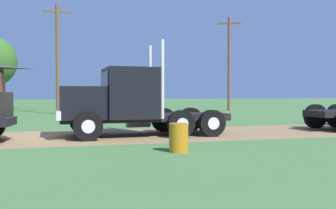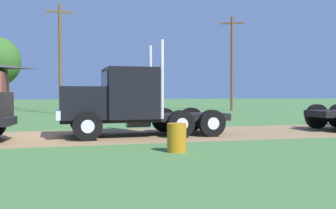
# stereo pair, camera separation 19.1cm
# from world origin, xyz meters

# --- Properties ---
(ground_plane) EXTENTS (200.00, 200.00, 0.00)m
(ground_plane) POSITION_xyz_m (0.00, 0.00, 0.00)
(ground_plane) COLOR #446F38
(dirt_track) EXTENTS (120.00, 5.36, 0.01)m
(dirt_track) POSITION_xyz_m (0.00, 0.00, 0.00)
(dirt_track) COLOR olive
(dirt_track) RESTS_ON ground_plane
(truck_foreground_white) EXTENTS (6.78, 2.84, 3.67)m
(truck_foreground_white) POSITION_xyz_m (2.94, -0.18, 1.29)
(truck_foreground_white) COLOR black
(truck_foreground_white) RESTS_ON ground_plane
(steel_barrel) EXTENTS (0.55, 0.55, 0.81)m
(steel_barrel) POSITION_xyz_m (3.78, -4.64, 0.41)
(steel_barrel) COLOR #B27214
(steel_barrel) RESTS_ON ground_plane
(utility_pole_near) EXTENTS (2.20, 0.32, 8.82)m
(utility_pole_near) POSITION_xyz_m (0.29, 17.10, 4.67)
(utility_pole_near) COLOR brown
(utility_pole_near) RESTS_ON ground_plane
(utility_pole_far) EXTENTS (2.06, 1.03, 8.99)m
(utility_pole_far) POSITION_xyz_m (16.13, 19.03, 4.75)
(utility_pole_far) COLOR brown
(utility_pole_far) RESTS_ON ground_plane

